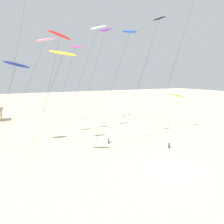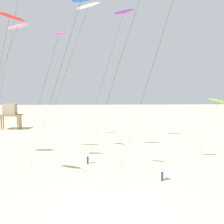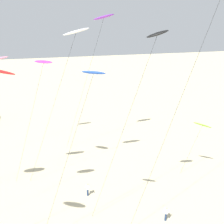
{
  "view_description": "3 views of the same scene",
  "coord_description": "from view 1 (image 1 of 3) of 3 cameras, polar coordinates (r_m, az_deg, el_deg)",
  "views": [
    {
      "loc": [
        -16.45,
        -17.67,
        10.67
      ],
      "look_at": [
        -1.86,
        11.14,
        5.23
      ],
      "focal_mm": 33.78,
      "sensor_mm": 36.0,
      "label": 1
    },
    {
      "loc": [
        -0.85,
        -18.87,
        8.44
      ],
      "look_at": [
        0.64,
        13.04,
        5.77
      ],
      "focal_mm": 43.86,
      "sensor_mm": 36.0,
      "label": 2
    },
    {
      "loc": [
        -6.13,
        -13.28,
        19.87
      ],
      "look_at": [
        1.81,
        15.19,
        9.0
      ],
      "focal_mm": 40.72,
      "sensor_mm": 36.0,
      "label": 3
    }
  ],
  "objects": [
    {
      "name": "ground_plane",
      "position": [
        26.39,
        15.18,
        -14.64
      ],
      "size": [
        260.0,
        260.0,
        0.0
      ],
      "primitive_type": "plane",
      "color": "beige"
    },
    {
      "name": "kite_magenta",
      "position": [
        35.66,
        -9.89,
        16.69
      ],
      "size": [
        5.96,
        1.81,
        15.59
      ],
      "color": "#D8339E",
      "rests_on": "ground"
    },
    {
      "name": "kite_blue",
      "position": [
        27.39,
        4.55,
        20.17
      ],
      "size": [
        6.22,
        1.62,
        16.3
      ],
      "color": "blue",
      "rests_on": "ground"
    },
    {
      "name": "kite_pink",
      "position": [
        33.78,
        -17.66,
        17.92
      ],
      "size": [
        8.14,
        1.77,
        16.41
      ],
      "color": "pink",
      "rests_on": "ground"
    },
    {
      "name": "kite_lime",
      "position": [
        42.42,
        17.54,
        4.13
      ],
      "size": [
        3.37,
        1.62,
        7.52
      ],
      "color": "#8CD833",
      "rests_on": "ground"
    },
    {
      "name": "kite_white",
      "position": [
        36.86,
        -3.81,
        21.63
      ],
      "size": [
        8.24,
        1.74,
        19.08
      ],
      "color": "white",
      "rests_on": "ground"
    },
    {
      "name": "kite_yellow",
      "position": [
        23.14,
        -13.24,
        15.02
      ],
      "size": [
        6.36,
        1.84,
        13.43
      ],
      "color": "yellow",
      "rests_on": "ground"
    },
    {
      "name": "kite_flyer_middle",
      "position": [
        34.02,
        -0.89,
        -7.15
      ],
      "size": [
        0.65,
        0.63,
        1.67
      ],
      "color": "navy",
      "rests_on": "ground"
    },
    {
      "name": "kite_black",
      "position": [
        32.63,
        12.46,
        22.82
      ],
      "size": [
        6.85,
        1.64,
        19.14
      ],
      "color": "black",
      "rests_on": "ground"
    },
    {
      "name": "kite_purple",
      "position": [
        46.27,
        -1.74,
        21.16
      ],
      "size": [
        7.81,
        1.63,
        20.73
      ],
      "color": "purple",
      "rests_on": "ground"
    },
    {
      "name": "kite_navy",
      "position": [
        31.32,
        -24.49,
        11.57
      ],
      "size": [
        6.17,
        1.41,
        12.87
      ],
      "color": "navy",
      "rests_on": "ground"
    },
    {
      "name": "kite_red",
      "position": [
        28.68,
        -14.01,
        19.33
      ],
      "size": [
        5.49,
        1.24,
        16.39
      ],
      "color": "red",
      "rests_on": "ground"
    },
    {
      "name": "kite_flyer_nearest",
      "position": [
        33.02,
        15.23,
        -8.01
      ],
      "size": [
        0.72,
        0.72,
        1.67
      ],
      "color": "navy",
      "rests_on": "ground"
    }
  ]
}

